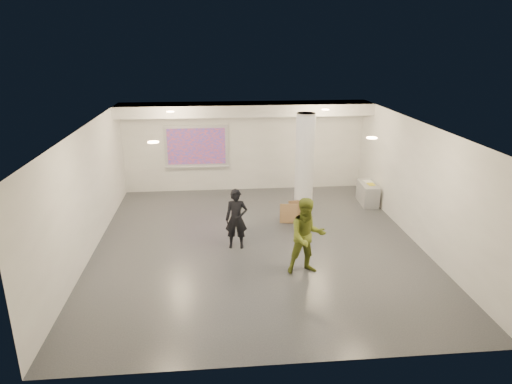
{
  "coord_description": "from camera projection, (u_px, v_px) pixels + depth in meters",
  "views": [
    {
      "loc": [
        -1.01,
        -10.41,
        4.88
      ],
      "look_at": [
        0.0,
        0.4,
        1.25
      ],
      "focal_mm": 32.0,
      "sensor_mm": 36.0,
      "label": 1
    }
  ],
  "objects": [
    {
      "name": "papers_stack",
      "position": [
        368.0,
        182.0,
        14.3
      ],
      "size": [
        0.28,
        0.34,
        0.02
      ],
      "primitive_type": "cube",
      "rotation": [
        0.0,
        0.0,
        0.06
      ],
      "color": "white",
      "rests_on": "credenza"
    },
    {
      "name": "man",
      "position": [
        307.0,
        236.0,
        9.83
      ],
      "size": [
        0.89,
        0.73,
        1.71
      ],
      "primitive_type": "imported",
      "rotation": [
        0.0,
        0.0,
        0.1
      ],
      "color": "olive",
      "rests_on": "floor"
    },
    {
      "name": "floor",
      "position": [
        257.0,
        244.0,
        11.47
      ],
      "size": [
        8.0,
        9.0,
        0.01
      ],
      "primitive_type": "cube",
      "color": "#34363B",
      "rests_on": "ground"
    },
    {
      "name": "column",
      "position": [
        304.0,
        166.0,
        12.83
      ],
      "size": [
        0.52,
        0.52,
        3.0
      ],
      "primitive_type": "cylinder",
      "color": "white",
      "rests_on": "floor"
    },
    {
      "name": "wall_back",
      "position": [
        245.0,
        146.0,
        15.24
      ],
      "size": [
        8.0,
        0.01,
        3.0
      ],
      "primitive_type": "cube",
      "color": "silver",
      "rests_on": "floor"
    },
    {
      "name": "downlight_se",
      "position": [
        372.0,
        138.0,
        9.3
      ],
      "size": [
        0.22,
        0.22,
        0.02
      ],
      "primitive_type": "cylinder",
      "color": "#FDC992",
      "rests_on": "ceiling"
    },
    {
      "name": "downlight_sw",
      "position": [
        153.0,
        142.0,
        8.91
      ],
      "size": [
        0.22,
        0.22,
        0.02
      ],
      "primitive_type": "cylinder",
      "color": "#FDC992",
      "rests_on": "ceiling"
    },
    {
      "name": "cardboard_back",
      "position": [
        297.0,
        210.0,
        12.98
      ],
      "size": [
        0.53,
        0.21,
        0.56
      ],
      "primitive_type": "cube",
      "rotation": [
        -0.13,
        0.0,
        0.18
      ],
      "color": "olive",
      "rests_on": "floor"
    },
    {
      "name": "ceiling",
      "position": [
        258.0,
        126.0,
        10.52
      ],
      "size": [
        8.0,
        9.0,
        0.01
      ],
      "primitive_type": "cube",
      "color": "silver",
      "rests_on": "floor"
    },
    {
      "name": "projection_screen",
      "position": [
        196.0,
        147.0,
        15.05
      ],
      "size": [
        2.1,
        0.13,
        1.42
      ],
      "color": "silver",
      "rests_on": "wall_back"
    },
    {
      "name": "downlight_nw",
      "position": [
        170.0,
        112.0,
        12.69
      ],
      "size": [
        0.22,
        0.22,
        0.02
      ],
      "primitive_type": "cylinder",
      "color": "#FDC992",
      "rests_on": "ceiling"
    },
    {
      "name": "wall_left",
      "position": [
        87.0,
        192.0,
        10.64
      ],
      "size": [
        0.01,
        9.0,
        3.0
      ],
      "primitive_type": "cube",
      "color": "silver",
      "rests_on": "floor"
    },
    {
      "name": "credenza",
      "position": [
        368.0,
        193.0,
        14.23
      ],
      "size": [
        0.53,
        1.14,
        0.65
      ],
      "primitive_type": "cube",
      "rotation": [
        0.0,
        0.0,
        -0.07
      ],
      "color": "gray",
      "rests_on": "floor"
    },
    {
      "name": "wall_right",
      "position": [
        417.0,
        183.0,
        11.35
      ],
      "size": [
        0.01,
        9.0,
        3.0
      ],
      "primitive_type": "cube",
      "color": "silver",
      "rests_on": "floor"
    },
    {
      "name": "wall_front",
      "position": [
        287.0,
        280.0,
        6.74
      ],
      "size": [
        8.0,
        0.01,
        3.0
      ],
      "primitive_type": "cube",
      "color": "silver",
      "rests_on": "floor"
    },
    {
      "name": "downlight_ne",
      "position": [
        325.0,
        110.0,
        13.08
      ],
      "size": [
        0.22,
        0.22,
        0.02
      ],
      "primitive_type": "cylinder",
      "color": "#FDC992",
      "rests_on": "ceiling"
    },
    {
      "name": "woman",
      "position": [
        236.0,
        219.0,
        11.07
      ],
      "size": [
        0.58,
        0.41,
        1.49
      ],
      "primitive_type": "imported",
      "rotation": [
        0.0,
        0.0,
        -0.1
      ],
      "color": "black",
      "rests_on": "floor"
    },
    {
      "name": "postit_pad",
      "position": [
        371.0,
        184.0,
        14.02
      ],
      "size": [
        0.2,
        0.27,
        0.03
      ],
      "primitive_type": "cube",
      "rotation": [
        0.0,
        0.0,
        0.04
      ],
      "color": "yellow",
      "rests_on": "credenza"
    },
    {
      "name": "soffit_band",
      "position": [
        245.0,
        109.0,
        14.31
      ],
      "size": [
        8.0,
        1.1,
        0.36
      ],
      "primitive_type": "cube",
      "color": "silver",
      "rests_on": "ceiling"
    },
    {
      "name": "cardboard_front",
      "position": [
        289.0,
        214.0,
        12.73
      ],
      "size": [
        0.51,
        0.23,
        0.54
      ],
      "primitive_type": "cube",
      "rotation": [
        -0.19,
        0.0,
        -0.17
      ],
      "color": "olive",
      "rests_on": "floor"
    }
  ]
}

